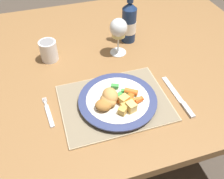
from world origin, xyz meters
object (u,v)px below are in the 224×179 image
object	(u,v)px
wine_glass	(118,30)
bottle	(129,22)
dining_table	(103,71)
drinking_cup	(49,50)
dinner_plate	(118,100)
table_knife	(180,99)
fork	(49,114)

from	to	relation	value
wine_glass	bottle	xyz separation A→B (m)	(0.08, 0.08, -0.02)
dining_table	drinking_cup	world-z (taller)	drinking_cup
dinner_plate	table_knife	distance (m)	0.22
dining_table	table_knife	distance (m)	0.38
dinner_plate	bottle	distance (m)	0.41
fork	table_knife	size ratio (longest dim) A/B	0.66
wine_glass	bottle	bearing A→B (deg)	46.46
fork	wine_glass	bearing A→B (deg)	38.15
table_knife	bottle	distance (m)	0.43
wine_glass	fork	bearing A→B (deg)	-141.85
fork	drinking_cup	size ratio (longest dim) A/B	1.63
drinking_cup	fork	bearing A→B (deg)	-98.30
fork	bottle	distance (m)	0.54
drinking_cup	wine_glass	bearing A→B (deg)	-8.39
dining_table	fork	size ratio (longest dim) A/B	10.63
fork	table_knife	world-z (taller)	table_knife
bottle	wine_glass	bearing A→B (deg)	-133.54
drinking_cup	dinner_plate	bearing A→B (deg)	-59.60
dining_table	wine_glass	distance (m)	0.20
dining_table	table_knife	size ratio (longest dim) A/B	7.03
dinner_plate	drinking_cup	size ratio (longest dim) A/B	3.17
wine_glass	table_knife	bearing A→B (deg)	-70.00
table_knife	bottle	world-z (taller)	bottle
fork	table_knife	bearing A→B (deg)	-9.16
bottle	fork	bearing A→B (deg)	-140.14
wine_glass	dining_table	bearing A→B (deg)	-167.80
table_knife	bottle	size ratio (longest dim) A/B	0.83
dinner_plate	table_knife	xyz separation A→B (m)	(0.22, -0.05, -0.01)
bottle	drinking_cup	size ratio (longest dim) A/B	2.98
dinner_plate	wine_glass	xyz separation A→B (m)	(0.10, 0.28, 0.10)
table_knife	drinking_cup	xyz separation A→B (m)	(-0.41, 0.38, 0.04)
dinner_plate	table_knife	bearing A→B (deg)	-12.81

